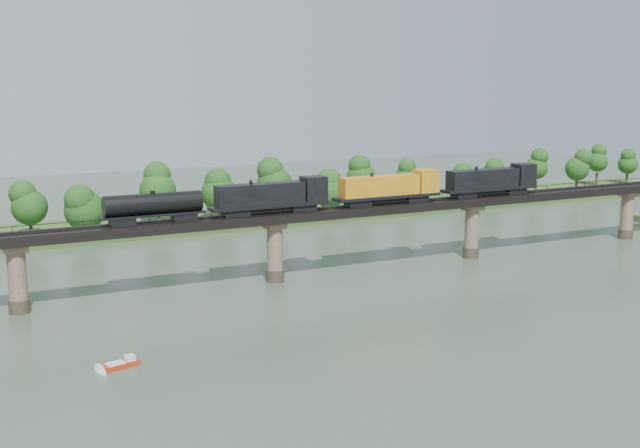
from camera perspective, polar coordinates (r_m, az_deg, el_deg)
name	(u,v)px	position (r m, az deg, el deg)	size (l,w,h in m)	color
ground	(365,332)	(107.53, 3.23, -7.68)	(400.00, 400.00, 0.00)	#374638
far_bank	(178,223)	(183.82, -10.05, 0.04)	(300.00, 24.00, 1.60)	#2C4B1E
bridge	(275,249)	(132.06, -3.23, -1.80)	(236.00, 30.00, 11.50)	#473A2D
bridge_superstructure	(274,211)	(130.87, -3.26, 0.91)	(220.00, 4.90, 0.75)	black
far_treeline	(146,193)	(176.14, -12.27, 2.16)	(289.06, 17.54, 13.60)	#382619
freight_train	(351,191)	(136.69, 2.21, 2.34)	(81.86, 3.19, 5.63)	black
motorboat	(121,364)	(97.60, -13.94, -9.63)	(4.57, 2.62, 1.21)	#AF2D14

